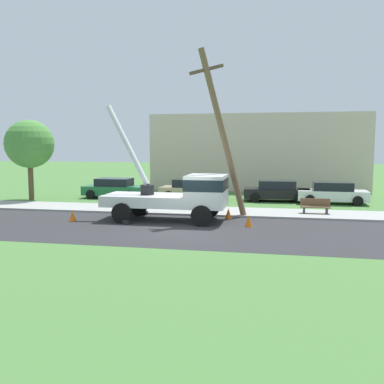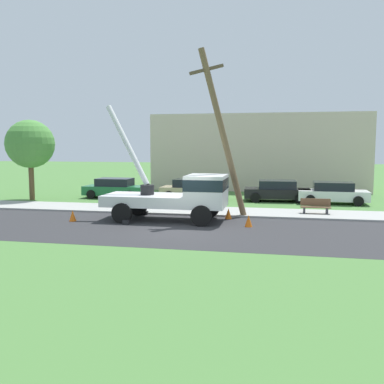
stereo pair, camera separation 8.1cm
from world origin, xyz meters
name	(u,v)px [view 1 (the left image)]	position (x,y,z in m)	size (l,w,h in m)	color
ground_plane	(217,198)	(0.00, 12.00, 0.00)	(120.00, 120.00, 0.00)	#477538
road_asphalt	(181,229)	(0.00, 0.00, 0.00)	(80.00, 7.46, 0.01)	#2B2B2D
sidewalk_strip	(201,211)	(0.00, 5.26, 0.05)	(80.00, 3.06, 0.10)	#9E9E99
utility_truck	(181,193)	(-0.48, 2.14, 1.41)	(6.76, 3.20, 5.98)	silver
leaning_utility_pole	(222,132)	(1.40, 3.54, 4.50)	(2.99, 1.46, 8.76)	brown
traffic_cone_ahead	(249,221)	(2.98, 1.21, 0.28)	(0.36, 0.36, 0.56)	orange
traffic_cone_behind	(73,216)	(-5.82, 0.93, 0.28)	(0.36, 0.36, 0.56)	orange
traffic_cone_curbside	(228,213)	(1.79, 3.22, 0.28)	(0.36, 0.36, 0.56)	orange
parked_sedan_green	(114,188)	(-7.33, 10.41, 0.71)	(4.40, 2.03, 1.42)	#1E6638
parked_sedan_tan	(192,189)	(-1.66, 10.77, 0.71)	(4.47, 2.13, 1.42)	tan
parked_sedan_black	(277,191)	(4.24, 10.84, 0.71)	(4.48, 2.15, 1.42)	black
parked_sedan_white	(332,193)	(7.82, 10.32, 0.71)	(4.43, 2.07, 1.42)	silver
park_bench	(315,207)	(6.33, 5.33, 0.46)	(1.60, 0.45, 0.90)	brown
roadside_tree_near	(29,144)	(-12.62, 8.22, 3.87)	(3.33, 3.33, 5.56)	brown
lowrise_building_backdrop	(258,152)	(2.56, 19.38, 3.20)	(18.00, 6.00, 6.40)	beige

